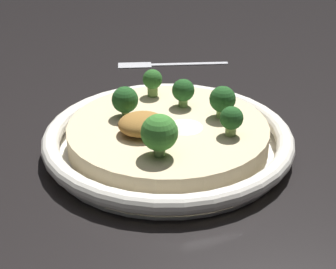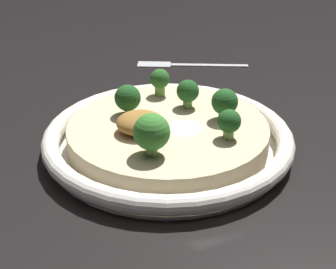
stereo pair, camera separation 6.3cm
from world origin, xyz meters
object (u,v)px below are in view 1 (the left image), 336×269
risotto_bowl (168,137)px  broccoli_front_left (222,100)px  broccoli_back_right (159,133)px  broccoli_left (231,119)px  broccoli_front (183,91)px  broccoli_front_right (152,81)px  fork_utensil (161,64)px  broccoli_right (125,100)px

risotto_bowl → broccoli_front_left: bearing=-168.8°
broccoli_back_right → broccoli_left: bearing=-155.9°
risotto_bowl → broccoli_front: bearing=-116.3°
risotto_bowl → broccoli_left: broccoli_left is taller
broccoli_front_right → broccoli_back_right: broccoli_back_right is taller
broccoli_front_left → fork_utensil: (0.05, -0.29, -0.06)m
broccoli_right → broccoli_front_left: 0.12m
risotto_bowl → fork_utensil: risotto_bowl is taller
risotto_bowl → fork_utensil: bearing=-93.5°
broccoli_right → broccoli_front_right: size_ratio=1.05×
broccoli_front → fork_utensil: bearing=-88.5°
broccoli_front → broccoli_left: broccoli_front is taller
broccoli_right → broccoli_front_right: (-0.04, -0.06, -0.00)m
broccoli_left → broccoli_front_left: 0.05m
broccoli_front → broccoli_back_right: bearing=71.3°
broccoli_front_left → broccoli_back_right: (0.09, 0.09, 0.00)m
broccoli_right → broccoli_back_right: bearing=108.6°
broccoli_right → broccoli_front_left: size_ratio=0.97×
broccoli_right → broccoli_left: (-0.12, 0.06, -0.00)m
broccoli_left → broccoli_back_right: size_ratio=0.74×
broccoli_right → broccoli_front_left: broccoli_front_left is taller
broccoli_front → risotto_bowl: bearing=63.7°
fork_utensil → broccoli_front: bearing=93.3°
broccoli_right → broccoli_left: size_ratio=1.11×
risotto_bowl → broccoli_front: broccoli_front is taller
broccoli_front_right → broccoli_right: bearing=57.6°
broccoli_front_right → broccoli_left: bearing=123.7°
broccoli_left → broccoli_front_right: (0.08, -0.12, 0.00)m
broccoli_back_right → broccoli_front: bearing=-108.7°
broccoli_right → broccoli_front: bearing=-163.0°
risotto_bowl → broccoli_left: size_ratio=8.62×
broccoli_left → broccoli_right: bearing=-27.1°
broccoli_front_right → broccoli_front_left: (-0.08, 0.07, 0.00)m
risotto_bowl → broccoli_back_right: (0.02, 0.07, 0.05)m
risotto_bowl → broccoli_back_right: bearing=77.1°
broccoli_right → fork_utensil: (-0.07, -0.27, -0.06)m
risotto_bowl → broccoli_right: bearing=-28.4°
broccoli_back_right → fork_utensil: broccoli_back_right is taller
broccoli_front_right → broccoli_back_right: size_ratio=0.78×
broccoli_left → broccoli_front_right: broccoli_front_right is taller
risotto_bowl → broccoli_front_right: (0.01, -0.09, 0.04)m
broccoli_front → broccoli_front_left: bearing=140.2°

